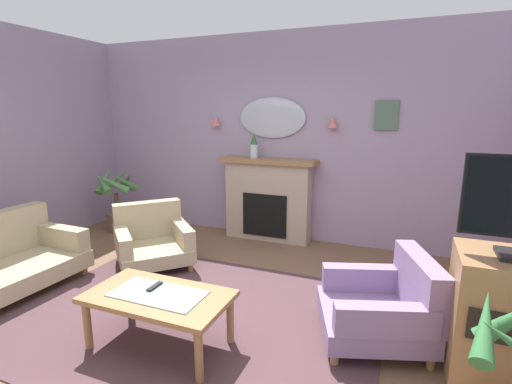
% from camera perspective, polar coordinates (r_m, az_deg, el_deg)
% --- Properties ---
extents(floor, '(6.94, 6.21, 0.10)m').
position_cam_1_polar(floor, '(3.47, -11.29, -20.41)').
color(floor, brown).
rests_on(floor, ground).
extents(wall_back, '(6.94, 0.10, 2.85)m').
position_cam_1_polar(wall_back, '(5.34, 3.94, 8.15)').
color(wall_back, '#9E8CA8').
rests_on(wall_back, ground).
extents(patterned_rug, '(3.20, 2.40, 0.01)m').
position_cam_1_polar(patterned_rug, '(3.58, -9.49, -18.15)').
color(patterned_rug, '#4C3338').
rests_on(patterned_rug, ground).
extents(fireplace, '(1.36, 0.36, 1.16)m').
position_cam_1_polar(fireplace, '(5.31, 1.82, -1.22)').
color(fireplace, tan).
rests_on(fireplace, ground).
extents(mantel_vase_right, '(0.11, 0.11, 0.35)m').
position_cam_1_polar(mantel_vase_right, '(5.23, -0.31, 7.03)').
color(mantel_vase_right, silver).
rests_on(mantel_vase_right, fireplace).
extents(wall_mirror, '(0.96, 0.06, 0.56)m').
position_cam_1_polar(wall_mirror, '(5.29, 2.45, 11.20)').
color(wall_mirror, '#B2BCC6').
extents(wall_sconce_left, '(0.14, 0.14, 0.14)m').
position_cam_1_polar(wall_sconce_left, '(5.59, -6.11, 10.69)').
color(wall_sconce_left, '#D17066').
extents(wall_sconce_right, '(0.14, 0.14, 0.14)m').
position_cam_1_polar(wall_sconce_right, '(5.02, 11.56, 10.34)').
color(wall_sconce_right, '#D17066').
extents(framed_picture, '(0.28, 0.03, 0.36)m').
position_cam_1_polar(framed_picture, '(5.00, 19.20, 10.94)').
color(framed_picture, '#4C6B56').
extents(coffee_table, '(1.10, 0.60, 0.45)m').
position_cam_1_polar(coffee_table, '(3.08, -14.60, -15.71)').
color(coffee_table, olive).
rests_on(coffee_table, ground).
extents(tv_remote, '(0.04, 0.16, 0.02)m').
position_cam_1_polar(tv_remote, '(3.14, -15.14, -13.75)').
color(tv_remote, black).
rests_on(tv_remote, coffee_table).
extents(armchair_near_fireplace, '(1.03, 1.02, 0.71)m').
position_cam_1_polar(armchair_near_fireplace, '(3.26, 19.05, -15.87)').
color(armchair_near_fireplace, gray).
rests_on(armchair_near_fireplace, ground).
extents(armchair_beside_couch, '(1.15, 1.14, 0.71)m').
position_cam_1_polar(armchair_beside_couch, '(4.68, -15.50, -6.93)').
color(armchair_beside_couch, tan).
rests_on(armchair_beside_couch, ground).
extents(potted_plant_corner_palm, '(0.65, 0.66, 0.98)m').
position_cam_1_polar(potted_plant_corner_palm, '(6.04, -20.49, -0.96)').
color(potted_plant_corner_palm, brown).
rests_on(potted_plant_corner_palm, ground).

